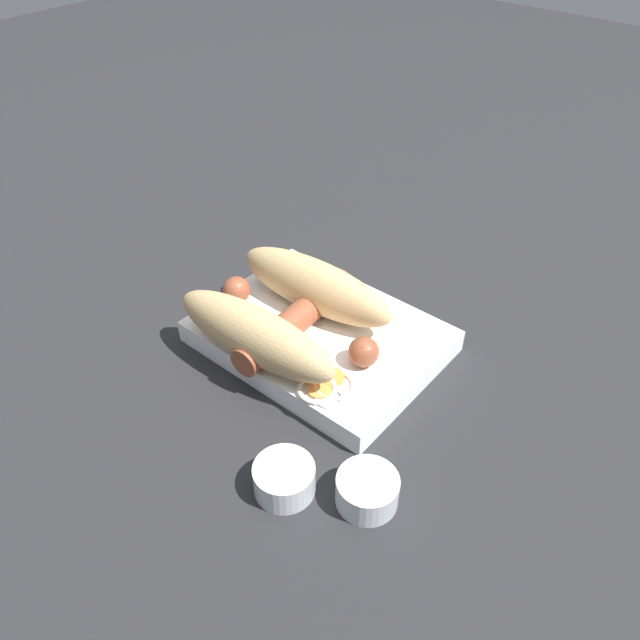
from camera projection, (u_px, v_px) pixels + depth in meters
name	position (u px, v px, depth m)	size (l,w,h in m)	color
ground_plane	(320.00, 345.00, 0.69)	(3.00, 3.00, 0.00)	#232326
food_tray	(320.00, 336.00, 0.68)	(0.25, 0.19, 0.03)	white
bread_roll	(286.00, 309.00, 0.65)	(0.20, 0.16, 0.06)	tan
sausage	(296.00, 319.00, 0.66)	(0.20, 0.17, 0.03)	brown
pickled_veggies	(323.00, 385.00, 0.60)	(0.07, 0.06, 0.01)	#F99E4C
condiment_cup_near	(284.00, 480.00, 0.54)	(0.05, 0.05, 0.03)	silver
condiment_cup_far	(367.00, 491.00, 0.53)	(0.05, 0.05, 0.03)	silver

